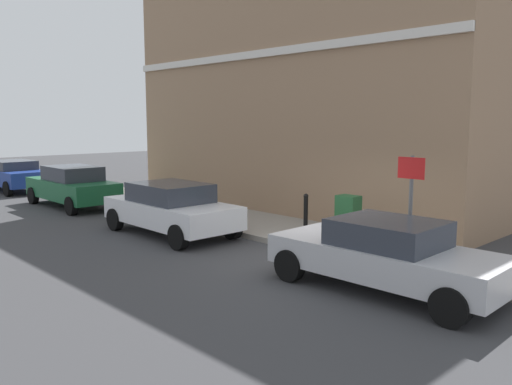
% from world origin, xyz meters
% --- Properties ---
extents(ground, '(80.00, 80.00, 0.00)m').
position_xyz_m(ground, '(0.00, 0.00, 0.00)').
color(ground, '#38383A').
extents(sidewalk, '(2.69, 30.00, 0.15)m').
position_xyz_m(sidewalk, '(1.85, 6.00, 0.07)').
color(sidewalk, gray).
rests_on(sidewalk, ground).
extents(corner_building, '(7.76, 13.76, 8.30)m').
position_xyz_m(corner_building, '(7.03, 4.88, 4.15)').
color(corner_building, '#937256').
rests_on(corner_building, ground).
extents(car_silver, '(1.94, 4.41, 1.35)m').
position_xyz_m(car_silver, '(-0.53, -2.23, 0.70)').
color(car_silver, '#B7B7BC').
rests_on(car_silver, ground).
extents(car_white, '(2.01, 4.31, 1.44)m').
position_xyz_m(car_white, '(-0.61, 4.58, 0.75)').
color(car_white, silver).
rests_on(car_white, ground).
extents(car_green, '(1.86, 4.48, 1.51)m').
position_xyz_m(car_green, '(-0.50, 11.01, 0.78)').
color(car_green, '#195933').
rests_on(car_green, ground).
extents(car_blue, '(1.97, 4.40, 1.38)m').
position_xyz_m(car_blue, '(-0.50, 17.10, 0.73)').
color(car_blue, navy).
rests_on(car_blue, ground).
extents(utility_cabinet, '(0.46, 0.61, 1.15)m').
position_xyz_m(utility_cabinet, '(1.79, 0.33, 0.68)').
color(utility_cabinet, '#1E4C28').
rests_on(utility_cabinet, sidewalk).
extents(bollard_near_cabinet, '(0.14, 0.14, 1.04)m').
position_xyz_m(bollard_near_cabinet, '(1.89, 1.81, 0.70)').
color(bollard_near_cabinet, black).
rests_on(bollard_near_cabinet, sidewalk).
extents(street_sign, '(0.08, 0.60, 2.30)m').
position_xyz_m(street_sign, '(0.79, -1.94, 1.66)').
color(street_sign, '#59595B').
rests_on(street_sign, sidewalk).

